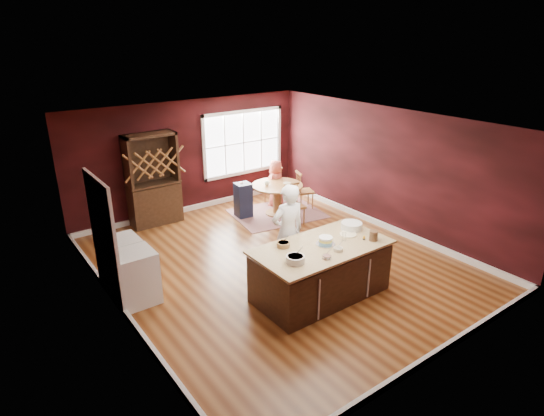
{
  "coord_description": "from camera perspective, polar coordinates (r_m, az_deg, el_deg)",
  "views": [
    {
      "loc": [
        -4.66,
        -6.23,
        4.18
      ],
      "look_at": [
        0.06,
        0.23,
        1.05
      ],
      "focal_mm": 30.0,
      "sensor_mm": 36.0,
      "label": 1
    }
  ],
  "objects": [
    {
      "name": "washer",
      "position": [
        7.77,
        -16.69,
        -8.31
      ],
      "size": [
        0.62,
        0.6,
        0.9
      ],
      "primitive_type": "cube",
      "color": "white",
      "rests_on": "ground"
    },
    {
      "name": "table_plate",
      "position": [
        10.95,
        1.9,
        3.14
      ],
      "size": [
        0.18,
        0.18,
        0.01
      ],
      "primitive_type": "cylinder",
      "color": "beige",
      "rests_on": "dining_table"
    },
    {
      "name": "dryer",
      "position": [
        8.32,
        -18.23,
        -6.49
      ],
      "size": [
        0.61,
        0.59,
        0.89
      ],
      "primitive_type": "cube",
      "color": "silver",
      "rests_on": "ground"
    },
    {
      "name": "kitchen_island",
      "position": [
        7.67,
        6.11,
        -7.96
      ],
      "size": [
        2.28,
        1.19,
        0.92
      ],
      "color": "#3E281B",
      "rests_on": "ground"
    },
    {
      "name": "hutch",
      "position": [
        10.58,
        -14.71,
        3.45
      ],
      "size": [
        1.15,
        0.48,
        2.1
      ],
      "primitive_type": "cube",
      "color": "#442812",
      "rests_on": "ground"
    },
    {
      "name": "chair_north",
      "position": [
        11.72,
        0.1,
        2.91
      ],
      "size": [
        0.52,
        0.51,
        0.94
      ],
      "primitive_type": null,
      "rotation": [
        0.0,
        0.0,
        3.62
      ],
      "color": "brown",
      "rests_on": "ground"
    },
    {
      "name": "seated_woman",
      "position": [
        11.45,
        0.48,
        3.13
      ],
      "size": [
        0.69,
        0.59,
        1.19
      ],
      "primitive_type": "imported",
      "rotation": [
        0.0,
        0.0,
        3.56
      ],
      "color": "#C15341",
      "rests_on": "ground"
    },
    {
      "name": "window",
      "position": [
        11.8,
        -3.64,
        8.2
      ],
      "size": [
        2.36,
        0.1,
        1.66
      ],
      "primitive_type": null,
      "color": "white",
      "rests_on": "room_shell"
    },
    {
      "name": "bowl_olive",
      "position": [
        7.3,
        8.31,
        -5.14
      ],
      "size": [
        0.15,
        0.15,
        0.06
      ],
      "primitive_type": "cylinder",
      "color": "beige",
      "rests_on": "kitchen_island"
    },
    {
      "name": "layer_cake",
      "position": [
        7.47,
        6.73,
        -4.1
      ],
      "size": [
        0.32,
        0.32,
        0.13
      ],
      "primitive_type": null,
      "color": "white",
      "rests_on": "kitchen_island"
    },
    {
      "name": "room_shell",
      "position": [
        8.28,
        0.63,
        1.38
      ],
      "size": [
        7.0,
        7.0,
        7.0
      ],
      "color": "brown",
      "rests_on": "ground"
    },
    {
      "name": "toy_figurine",
      "position": [
        7.74,
        11.47,
        -3.68
      ],
      "size": [
        0.04,
        0.04,
        0.07
      ],
      "primitive_type": null,
      "color": "#FFB01A",
      "rests_on": "kitchen_island"
    },
    {
      "name": "bowl_blue",
      "position": [
        6.87,
        2.95,
        -6.44
      ],
      "size": [
        0.29,
        0.29,
        0.11
      ],
      "primitive_type": "cylinder",
      "color": "silver",
      "rests_on": "kitchen_island"
    },
    {
      "name": "dining_table",
      "position": [
        10.93,
        0.67,
        1.88
      ],
      "size": [
        1.23,
        1.23,
        0.75
      ],
      "color": "brown",
      "rests_on": "ground"
    },
    {
      "name": "drinking_glass",
      "position": [
        7.64,
        9.05,
        -3.56
      ],
      "size": [
        0.07,
        0.07,
        0.14
      ],
      "primitive_type": "cylinder",
      "color": "silver",
      "rests_on": "kitchen_island"
    },
    {
      "name": "stoneware_crock",
      "position": [
        7.73,
        12.62,
        -3.41
      ],
      "size": [
        0.14,
        0.14,
        0.17
      ],
      "primitive_type": "cylinder",
      "color": "#4A3D27",
      "rests_on": "kitchen_island"
    },
    {
      "name": "baker",
      "position": [
        7.97,
        1.99,
        -3.06
      ],
      "size": [
        0.69,
        0.49,
        1.77
      ],
      "primitive_type": "imported",
      "rotation": [
        0.0,
        0.0,
        3.03
      ],
      "color": "white",
      "rests_on": "ground"
    },
    {
      "name": "doorway",
      "position": [
        7.71,
        -20.26,
        -4.19
      ],
      "size": [
        0.08,
        1.26,
        2.13
      ],
      "primitive_type": null,
      "color": "white",
      "rests_on": "room_shell"
    },
    {
      "name": "rug",
      "position": [
        11.11,
        0.65,
        -0.69
      ],
      "size": [
        2.32,
        1.93,
        0.01
      ],
      "primitive_type": "cube",
      "rotation": [
        0.0,
        0.0,
        -0.16
      ],
      "color": "brown",
      "rests_on": "ground"
    },
    {
      "name": "bowl_pink",
      "position": [
        7.04,
        6.88,
        -6.13
      ],
      "size": [
        0.14,
        0.14,
        0.05
      ],
      "primitive_type": "cylinder",
      "color": "silver",
      "rests_on": "kitchen_island"
    },
    {
      "name": "toddler",
      "position": [
        10.71,
        -3.68,
        2.98
      ],
      "size": [
        0.18,
        0.14,
        0.26
      ],
      "primitive_type": null,
      "color": "#8CA5BF",
      "rests_on": "high_chair"
    },
    {
      "name": "white_tub",
      "position": [
        8.09,
        9.95,
        -2.23
      ],
      "size": [
        0.37,
        0.37,
        0.13
      ],
      "primitive_type": "cylinder",
      "color": "white",
      "rests_on": "kitchen_island"
    },
    {
      "name": "high_chair",
      "position": [
        10.83,
        -3.64,
        1.09
      ],
      "size": [
        0.39,
        0.39,
        0.87
      ],
      "primitive_type": null,
      "rotation": [
        0.0,
        0.0,
        -0.12
      ],
      "color": "#161D39",
      "rests_on": "ground"
    },
    {
      "name": "chair_south",
      "position": [
        10.39,
        2.93,
        0.45
      ],
      "size": [
        0.46,
        0.44,
        0.95
      ],
      "primitive_type": null,
      "rotation": [
        0.0,
        0.0,
        -0.18
      ],
      "color": "brown",
      "rests_on": "ground"
    },
    {
      "name": "table_cup",
      "position": [
        10.79,
        -0.66,
        3.09
      ],
      "size": [
        0.15,
        0.15,
        0.09
      ],
      "primitive_type": "imported",
      "rotation": [
        0.0,
        0.0,
        0.34
      ],
      "color": "white",
      "rests_on": "dining_table"
    },
    {
      "name": "dinner_plate",
      "position": [
        7.88,
        9.51,
        -3.29
      ],
      "size": [
        0.29,
        0.29,
        0.02
      ],
      "primitive_type": "cylinder",
      "color": "beige",
      "rests_on": "kitchen_island"
    },
    {
      "name": "bowl_yellow",
      "position": [
        7.35,
        1.44,
        -4.6
      ],
      "size": [
        0.22,
        0.22,
        0.08
      ],
      "primitive_type": "cylinder",
      "color": "#A37B55",
      "rests_on": "kitchen_island"
    },
    {
      "name": "chair_east",
      "position": [
        11.36,
        4.15,
        2.32
      ],
      "size": [
        0.5,
        0.51,
        0.96
      ],
      "primitive_type": null,
      "rotation": [
        0.0,
        0.0,
        1.23
      ],
      "color": "brown",
      "rests_on": "ground"
    }
  ]
}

